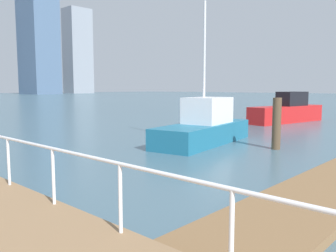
% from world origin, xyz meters
% --- Properties ---
extents(ground_plane, '(300.00, 300.00, 0.00)m').
position_xyz_m(ground_plane, '(0.00, 20.00, 0.00)').
color(ground_plane, '#476675').
extents(boardwalk_railing, '(0.06, 28.95, 1.08)m').
position_xyz_m(boardwalk_railing, '(-3.15, 11.31, 1.26)').
color(boardwalk_railing, white).
rests_on(boardwalk_railing, boardwalk).
extents(dock_piling_1, '(0.36, 0.36, 2.14)m').
position_xyz_m(dock_piling_1, '(7.31, 14.82, 1.07)').
color(dock_piling_1, brown).
rests_on(dock_piling_1, ground_plane).
extents(moored_boat_2, '(6.48, 2.99, 6.37)m').
position_xyz_m(moored_boat_2, '(6.63, 18.01, 0.77)').
color(moored_boat_2, '#1E6B8C').
rests_on(moored_boat_2, ground_plane).
extents(moored_boat_3, '(7.30, 2.72, 2.25)m').
position_xyz_m(moored_boat_3, '(18.63, 19.39, 0.81)').
color(moored_boat_3, red).
rests_on(moored_boat_3, ground_plane).
extents(skyline_tower_6, '(10.41, 8.77, 36.02)m').
position_xyz_m(skyline_tower_6, '(81.44, 142.39, 18.01)').
color(skyline_tower_6, '#8C939E').
rests_on(skyline_tower_6, ground_plane).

